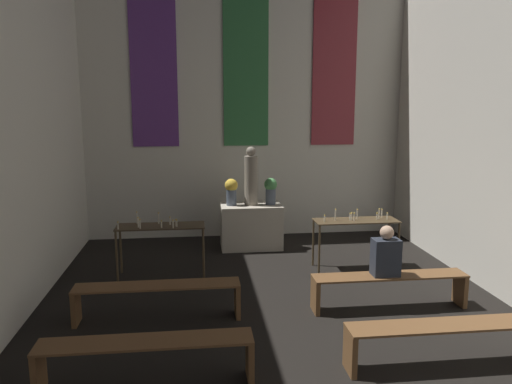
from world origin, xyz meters
TOP-DOWN VIEW (x-y plane):
  - wall_back at (0.00, 10.25)m, footprint 6.77×0.16m
  - altar at (0.00, 9.25)m, footprint 1.16×0.68m
  - statue at (0.00, 9.25)m, footprint 0.25×0.25m
  - flower_vase_left at (-0.38, 9.25)m, footprint 0.25×0.25m
  - flower_vase_right at (0.38, 9.25)m, footprint 0.25×0.25m
  - candle_rack_left at (-1.62, 7.82)m, footprint 1.41×0.49m
  - candle_rack_right at (1.62, 7.82)m, footprint 1.41×0.49m
  - pew_third_left at (-1.56, 4.58)m, footprint 2.12×0.36m
  - pew_third_right at (1.56, 4.58)m, footprint 2.12×0.36m
  - pew_back_left at (-1.56, 6.12)m, footprint 2.12×0.36m
  - pew_back_right at (1.56, 6.12)m, footprint 2.12×0.36m
  - person_seated at (1.49, 6.12)m, footprint 0.36×0.24m

SIDE VIEW (x-z plane):
  - pew_third_left at x=-1.56m, z-range 0.11..0.59m
  - pew_third_right at x=1.56m, z-range 0.11..0.59m
  - pew_back_left at x=-1.56m, z-range 0.11..0.59m
  - pew_back_right at x=1.56m, z-range 0.11..0.59m
  - altar at x=0.00m, z-range 0.00..0.85m
  - candle_rack_right at x=1.62m, z-range 0.22..1.26m
  - candle_rack_left at x=-1.62m, z-range 0.22..1.26m
  - person_seated at x=1.49m, z-range 0.43..1.12m
  - flower_vase_left at x=-0.38m, z-range 0.88..1.39m
  - flower_vase_right at x=0.38m, z-range 0.88..1.39m
  - statue at x=0.00m, z-range 0.81..1.93m
  - wall_back at x=0.00m, z-range 0.03..6.01m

